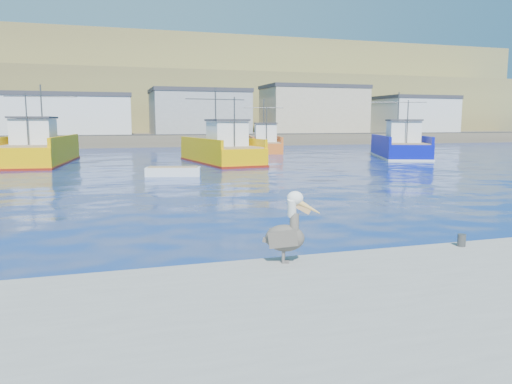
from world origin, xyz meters
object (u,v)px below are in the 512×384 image
trawler_blue (400,147)px  skiff_mid (173,172)px  boat_orange (265,143)px  pelican (287,232)px  trawler_yellow_b (221,151)px  trawler_yellow_a (40,151)px

trawler_blue → skiff_mid: bearing=-155.9°
boat_orange → pelican: boat_orange is taller
pelican → skiff_mid: bearing=88.3°
boat_orange → skiff_mid: boat_orange is taller
boat_orange → trawler_yellow_b: bearing=-121.4°
trawler_yellow_a → skiff_mid: 15.79m
trawler_yellow_a → pelican: bearing=-76.2°
trawler_yellow_a → trawler_yellow_b: size_ratio=1.14×
boat_orange → pelican: bearing=-107.6°
pelican → trawler_yellow_b: bearing=79.2°
boat_orange → skiff_mid: (-13.79, -22.92, -0.82)m
trawler_yellow_b → boat_orange: (8.40, 13.76, 0.02)m
boat_orange → skiff_mid: bearing=-121.0°
trawler_yellow_a → trawler_blue: trawler_yellow_a is taller
trawler_yellow_b → pelican: trawler_yellow_b is taller
skiff_mid → trawler_yellow_b: bearing=59.6°
trawler_yellow_a → skiff_mid: size_ratio=3.62×
trawler_yellow_b → skiff_mid: (-5.39, -9.17, -0.80)m
trawler_yellow_b → pelican: (-6.07, -31.87, 0.12)m
boat_orange → trawler_blue: bearing=-50.3°
trawler_yellow_a → trawler_blue: bearing=-3.4°
trawler_yellow_a → trawler_yellow_b: 15.15m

